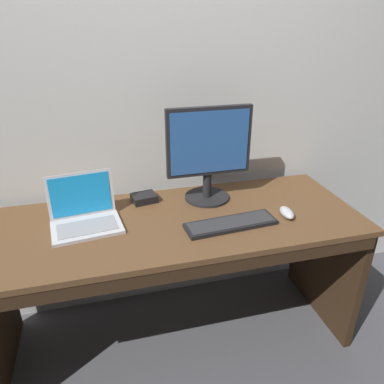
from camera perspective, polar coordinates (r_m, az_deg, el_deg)
The scene contains 8 objects.
ground_plane at distance 2.29m, azimuth -2.32°, elevation -21.45°, with size 14.00×14.00×0.00m, color #4C4C51.
back_wall at distance 1.98m, azimuth -5.96°, elevation 20.26°, with size 4.52×0.04×2.99m, color silver.
desk at distance 1.91m, azimuth -2.54°, elevation -10.04°, with size 1.86×0.71×0.78m.
laptop_silver at distance 1.80m, azimuth -16.38°, elevation -3.87°, with size 0.35×0.29×0.23m.
external_monitor at distance 1.89m, azimuth 2.62°, elevation 6.37°, with size 0.44×0.24×0.51m.
wired_keyboard at distance 1.75m, azimuth 6.09°, elevation -4.95°, with size 0.45×0.17×0.02m.
computer_mouse at distance 1.88m, azimuth 14.61°, elevation -3.14°, with size 0.06×0.12×0.04m, color #B7B7BC.
external_drive_box at distance 1.98m, azimuth -7.50°, elevation -0.93°, with size 0.13×0.10×0.04m, color black.
Camera 1 is at (-0.31, -1.53, 1.68)m, focal length 34.10 mm.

